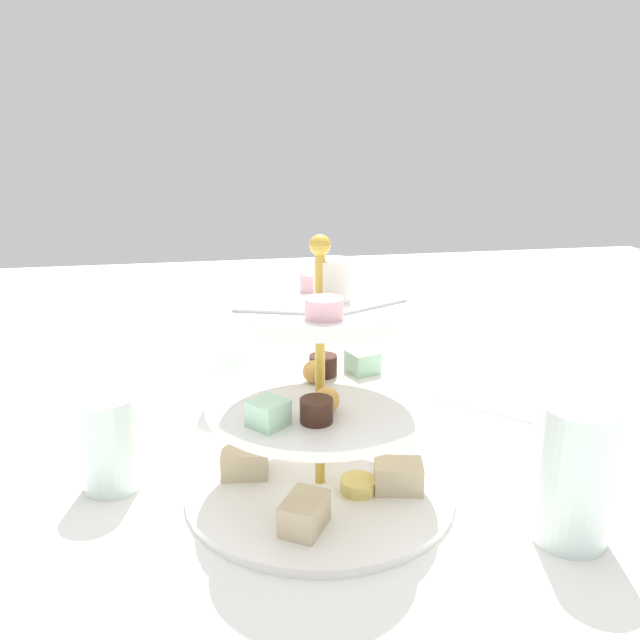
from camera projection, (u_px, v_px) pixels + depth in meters
ground_plane at (320, 490)px, 0.66m from camera, size 2.40×2.40×0.00m
tiered_serving_stand at (321, 421)px, 0.64m from camera, size 0.28×0.28×0.27m
water_glass_tall_right at (575, 474)px, 0.57m from camera, size 0.07×0.07×0.13m
water_glass_short_left at (228, 378)px, 0.85m from camera, size 0.06×0.06×0.08m
teacup_with_saucer at (321, 376)px, 0.90m from camera, size 0.09×0.09×0.05m
butter_knife_right at (477, 407)px, 0.86m from camera, size 0.13×0.13×0.00m
water_glass_mid_back at (110, 443)px, 0.66m from camera, size 0.06×0.06×0.10m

